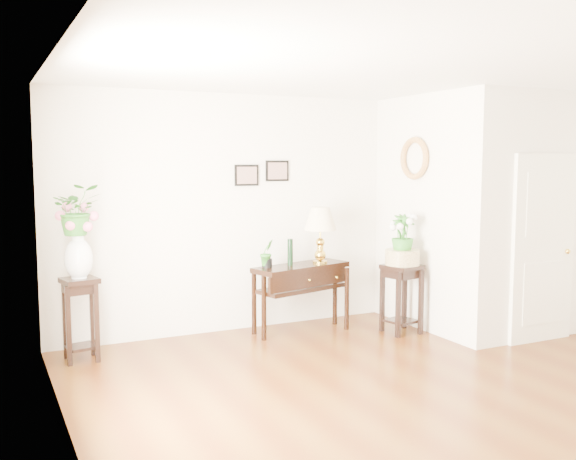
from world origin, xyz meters
TOP-DOWN VIEW (x-y plane):
  - floor at (0.00, 0.00)m, footprint 6.00×5.50m
  - ceiling at (0.00, 0.00)m, footprint 6.00×5.50m
  - wall_back at (0.00, 2.75)m, footprint 6.00×0.02m
  - wall_left at (-3.00, 0.00)m, footprint 0.02×5.50m
  - partition at (2.10, 1.77)m, footprint 1.80×1.95m
  - door at (2.10, 0.78)m, footprint 0.90×0.05m
  - art_print_left at (-0.65, 2.73)m, footprint 0.30×0.02m
  - art_print_right at (-0.25, 2.73)m, footprint 0.30×0.02m
  - wall_ornament at (1.16, 1.90)m, footprint 0.07×0.51m
  - console_table at (-0.14, 2.30)m, footprint 1.27×0.69m
  - table_lamp at (0.11, 2.30)m, footprint 0.51×0.51m
  - green_vase at (-0.29, 2.30)m, footprint 0.07×0.07m
  - potted_plant at (-0.58, 2.30)m, footprint 0.20×0.18m
  - plant_stand_a at (-2.65, 2.29)m, footprint 0.39×0.39m
  - porcelain_vase at (-2.65, 2.29)m, footprint 0.31×0.31m
  - lily_arrangement at (-2.65, 2.29)m, footprint 0.46×0.40m
  - plant_stand_b at (0.90, 1.74)m, footprint 0.46×0.46m
  - ceramic_bowl at (0.90, 1.74)m, footprint 0.47×0.47m
  - narcissus at (0.90, 1.74)m, footprint 0.32×0.32m

SIDE VIEW (x-z plane):
  - floor at x=0.00m, z-range -0.01..0.01m
  - console_table at x=-0.14m, z-range 0.00..0.81m
  - plant_stand_b at x=0.90m, z-range 0.00..0.81m
  - plant_stand_a at x=-2.65m, z-range 0.00..0.85m
  - ceramic_bowl at x=0.90m, z-range 0.80..0.98m
  - potted_plant at x=-0.58m, z-range 0.81..1.11m
  - green_vase at x=-0.29m, z-range 0.82..1.13m
  - door at x=2.10m, z-range 0.00..2.10m
  - porcelain_vase at x=-2.65m, z-range 0.83..1.32m
  - table_lamp at x=0.11m, z-range 0.82..1.50m
  - narcissus at x=0.90m, z-range 0.93..1.40m
  - wall_back at x=0.00m, z-range 0.00..2.80m
  - wall_left at x=-3.00m, z-range 0.00..2.80m
  - partition at x=2.10m, z-range 0.00..2.80m
  - lily_arrangement at x=-2.65m, z-range 1.25..1.76m
  - art_print_left at x=-0.65m, z-range 1.73..1.98m
  - art_print_right at x=-0.25m, z-range 1.77..2.02m
  - wall_ornament at x=1.16m, z-range 1.79..2.30m
  - ceiling at x=0.00m, z-range 2.79..2.81m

